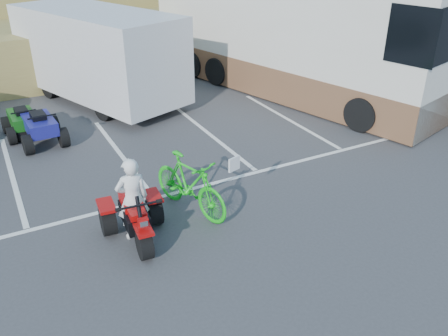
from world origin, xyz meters
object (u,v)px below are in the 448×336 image
rider (132,199)px  quad_atv_blue (43,143)px  quad_atv_green (26,135)px  cargo_trailer (98,53)px  green_dirt_bike (190,184)px  red_trike_atv (138,240)px  rv_motorhome (289,42)px

rider → quad_atv_blue: size_ratio=1.09×
quad_atv_blue → quad_atv_green: (-0.35, 0.83, 0.00)m
quad_atv_blue → rider: bearing=-84.5°
rider → cargo_trailer: size_ratio=0.24×
rider → cargo_trailer: (1.60, 8.29, 0.78)m
rider → quad_atv_blue: 5.59m
green_dirt_bike → cargo_trailer: 8.02m
cargo_trailer → quad_atv_blue: bearing=-151.4°
green_dirt_bike → rider: bearing=176.8°
green_dirt_bike → quad_atv_blue: size_ratio=1.37×
green_dirt_bike → cargo_trailer: bearing=70.5°
rider → green_dirt_bike: bearing=-160.9°
rider → quad_atv_green: 6.46m
cargo_trailer → quad_atv_green: cargo_trailer is taller
red_trike_atv → green_dirt_bike: size_ratio=0.77×
green_dirt_bike → rv_motorhome: (6.50, 5.87, 1.13)m
rider → quad_atv_green: (-1.23, 6.29, -0.85)m
red_trike_atv → rv_motorhome: rv_motorhome is taller
red_trike_atv → cargo_trailer: cargo_trailer is taller
green_dirt_bike → rv_motorhome: size_ratio=0.18×
rider → rv_motorhome: (7.84, 6.21, 0.92)m
cargo_trailer → quad_atv_green: size_ratio=4.94×
quad_atv_blue → rv_motorhome: bearing=1.2°
red_trike_atv → quad_atv_green: red_trike_atv is taller
red_trike_atv → quad_atv_green: (-1.22, 6.44, 0.00)m
rider → quad_atv_blue: rider is taller
green_dirt_bike → cargo_trailer: (0.27, 7.95, 0.99)m
cargo_trailer → quad_atv_green: (-2.83, -2.00, -1.63)m
quad_atv_green → cargo_trailer: bearing=32.1°
red_trike_atv → rider: rider is taller
cargo_trailer → rv_motorhome: rv_motorhome is taller
rv_motorhome → quad_atv_blue: (-8.72, -0.75, -1.77)m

